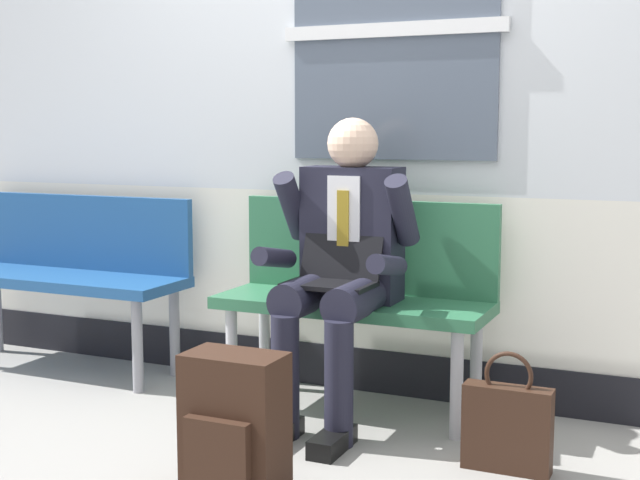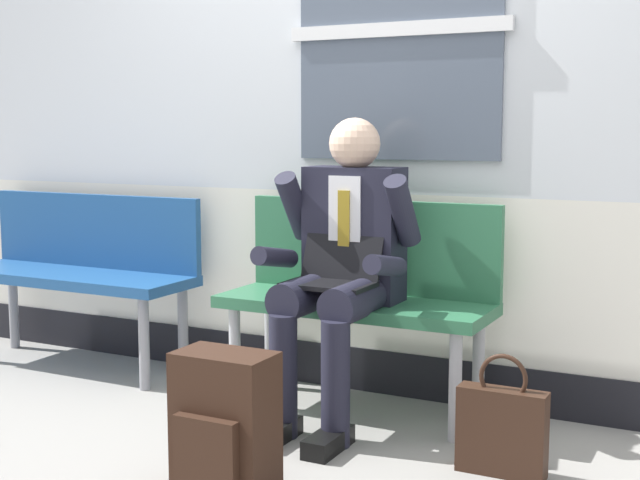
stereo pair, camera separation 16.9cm
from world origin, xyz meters
TOP-DOWN VIEW (x-y plane):
  - ground_plane at (0.00, 0.00)m, footprint 18.00×18.00m
  - station_wall at (0.00, 0.69)m, footprint 5.38×0.17m
  - bench_with_person at (0.11, 0.41)m, footprint 1.15×0.42m
  - bench_empty at (-1.43, 0.41)m, footprint 1.28×0.42m
  - person_seated at (0.11, 0.21)m, footprint 0.57×0.70m
  - backpack at (0.08, -0.59)m, footprint 0.32×0.23m
  - handbag at (0.85, -0.05)m, footprint 0.31×0.09m

SIDE VIEW (x-z plane):
  - ground_plane at x=0.00m, z-range 0.00..0.00m
  - handbag at x=0.85m, z-range -0.05..0.38m
  - backpack at x=0.08m, z-range 0.00..0.46m
  - bench_empty at x=-1.43m, z-range 0.09..0.94m
  - bench_with_person at x=0.11m, z-range 0.08..0.96m
  - person_seated at x=0.11m, z-range 0.04..1.27m
  - station_wall at x=0.00m, z-range -0.01..2.83m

